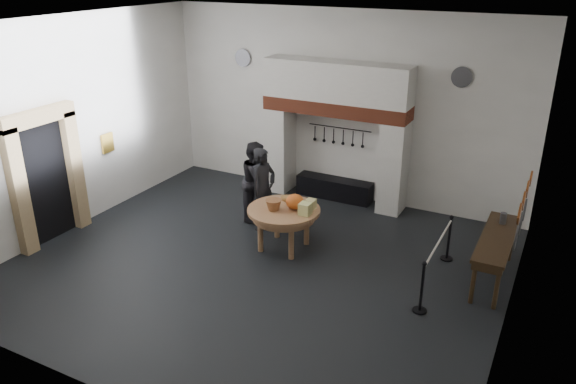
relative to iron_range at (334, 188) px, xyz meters
The scene contains 39 objects.
floor 3.73m from the iron_range, 90.00° to the right, with size 9.00×8.00×0.02m, color black.
ceiling 5.65m from the iron_range, 90.00° to the right, with size 9.00×8.00×0.02m, color silver.
wall_back 2.02m from the iron_range, 90.00° to the left, with size 9.00×0.02×4.50m, color white.
wall_front 7.97m from the iron_range, 90.00° to the right, with size 9.00×0.02×4.50m, color white.
wall_left 6.17m from the iron_range, 140.42° to the right, with size 0.02×8.00×4.50m, color white.
wall_right 6.17m from the iron_range, 39.58° to the right, with size 0.02×8.00×4.50m, color white.
chimney_pier_left 1.69m from the iron_range, behind, with size 0.55×0.70×2.15m, color silver.
chimney_pier_right 1.69m from the iron_range, ahead, with size 0.55×0.70×2.15m, color silver.
hearth_brick_band 2.06m from the iron_range, 90.00° to the right, with size 3.50×0.72×0.32m, color #9E442B.
chimney_hood 2.67m from the iron_range, 90.00° to the right, with size 3.50×0.70×0.90m, color silver.
iron_range is the anchor object (origin of this frame).
utensil_rail 1.51m from the iron_range, 90.00° to the left, with size 0.02×0.02×1.60m, color black.
door_recess 6.58m from the iron_range, 133.44° to the right, with size 0.04×1.10×2.50m, color black.
door_jamb_near 7.05m from the iron_range, 128.94° to the right, with size 0.22×0.30×2.60m, color tan.
door_jamb_far 6.04m from the iron_range, 137.45° to the right, with size 0.22×0.30×2.60m, color tan.
door_lintel 6.87m from the iron_range, 132.86° to the right, with size 0.22×1.70×0.30m, color tan.
wall_plaque 5.49m from the iron_range, 146.73° to the right, with size 0.05×0.34×0.44m, color gold.
work_table 2.95m from the iron_range, 87.98° to the right, with size 1.47×1.47×0.07m, color tan.
pumpkin 2.91m from the iron_range, 83.82° to the right, with size 0.36×0.36×0.31m, color orange.
cheese_block_big 3.09m from the iron_range, 78.41° to the right, with size 0.22×0.22×0.24m, color #D5D47F.
cheese_block_small 2.80m from the iron_range, 77.55° to the right, with size 0.18×0.18×0.20m, color #DFD485.
wicker_basket 3.12m from the iron_range, 90.91° to the right, with size 0.32×0.32×0.22m, color #A3633B.
bread_loaf 2.63m from the iron_range, 89.96° to the right, with size 0.31×0.18×0.13m, color #AB783C.
visitor_near 2.48m from the iron_range, 107.49° to the right, with size 0.67×0.44×1.84m, color black.
visitor_far 2.28m from the iron_range, 120.78° to the right, with size 0.88×0.68×1.81m, color black.
side_table 4.72m from the iron_range, 28.72° to the right, with size 0.55×2.20×0.06m, color #3B2B15.
pewter_jug 4.48m from the iron_range, 21.88° to the right, with size 0.12×0.12×0.22m, color #4F4E54.
copper_pan_a 5.93m from the iron_range, 38.28° to the right, with size 0.34×0.34×0.03m, color #C6662D.
copper_pan_b 5.62m from the iron_range, 33.66° to the right, with size 0.32×0.32×0.03m, color #C6662D.
copper_pan_c 5.35m from the iron_range, 28.48° to the right, with size 0.30×0.30×0.03m, color #C6662D.
copper_pan_d 5.13m from the iron_range, 22.75° to the right, with size 0.28×0.28×0.03m, color #C6662D.
pewter_plate_left 5.69m from the iron_range, 36.66° to the right, with size 0.40×0.40×0.03m, color #4C4C51.
pewter_plate_mid 5.36m from the iron_range, 31.38° to the right, with size 0.40×0.40×0.03m, color #4C4C51.
pewter_plate_right 5.08m from the iron_range, 25.42° to the right, with size 0.40×0.40×0.03m, color #4C4C51.
pewter_plate_back_left 4.01m from the iron_range, behind, with size 0.44×0.44×0.03m, color #4C4C51.
pewter_plate_back_right 4.01m from the iron_range, ahead, with size 0.44×0.44×0.03m, color #4C4C51.
barrier_post_near 5.00m from the iron_range, 50.24° to the right, with size 0.05×0.05×0.90m, color black.
barrier_post_far 3.69m from the iron_range, 29.95° to the right, with size 0.05×0.05×0.90m, color black.
barrier_rope 4.32m from the iron_range, 41.64° to the right, with size 0.04×0.04×2.00m, color silver.
Camera 1 is at (4.89, -8.22, 5.50)m, focal length 35.00 mm.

